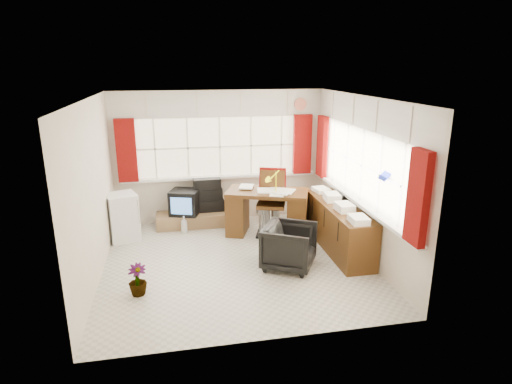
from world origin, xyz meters
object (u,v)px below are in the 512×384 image
(desk_lamp, at_px, (276,178))
(crt_tv, at_px, (185,202))
(task_chair, at_px, (272,199))
(tv_bench, at_px, (194,219))
(mini_fridge, at_px, (122,217))
(radiator, at_px, (269,220))
(credenza, at_px, (338,226))
(desk, at_px, (267,210))
(office_chair, at_px, (289,246))

(desk_lamp, distance_m, crt_tv, 1.85)
(task_chair, relative_size, tv_bench, 0.84)
(crt_tv, distance_m, mini_fridge, 1.17)
(radiator, height_order, mini_fridge, mini_fridge)
(credenza, xyz_separation_m, crt_tv, (-2.44, 1.51, 0.09))
(credenza, relative_size, mini_fridge, 2.42)
(desk, xyz_separation_m, task_chair, (0.10, 0.08, 0.17))
(radiator, height_order, crt_tv, crt_tv)
(radiator, distance_m, crt_tv, 1.61)
(radiator, xyz_separation_m, credenza, (0.95, -0.95, 0.17))
(desk, height_order, desk_lamp, desk_lamp)
(desk, xyz_separation_m, office_chair, (0.04, -1.35, -0.11))
(credenza, height_order, mini_fridge, credenza)
(desk_lamp, xyz_separation_m, tv_bench, (-1.38, 0.85, -0.97))
(desk_lamp, distance_m, tv_bench, 1.89)
(office_chair, relative_size, credenza, 0.37)
(credenza, bearing_deg, tv_bench, 146.30)
(task_chair, height_order, credenza, task_chair)
(desk, distance_m, mini_fridge, 2.53)
(tv_bench, distance_m, crt_tv, 0.39)
(crt_tv, relative_size, mini_fridge, 0.76)
(desk_lamp, bearing_deg, tv_bench, 148.30)
(credenza, relative_size, tv_bench, 1.43)
(tv_bench, bearing_deg, mini_fridge, -160.84)
(tv_bench, distance_m, mini_fridge, 1.35)
(radiator, bearing_deg, task_chair, -37.09)
(desk, distance_m, crt_tv, 1.57)
(task_chair, xyz_separation_m, radiator, (-0.04, 0.03, -0.40))
(desk, relative_size, tv_bench, 1.12)
(desk_lamp, distance_m, office_chair, 1.40)
(desk, height_order, credenza, same)
(desk_lamp, relative_size, credenza, 0.20)
(radiator, bearing_deg, crt_tv, 159.48)
(radiator, relative_size, mini_fridge, 0.67)
(desk, relative_size, office_chair, 2.11)
(office_chair, height_order, crt_tv, crt_tv)
(radiator, relative_size, tv_bench, 0.40)
(desk_lamp, relative_size, radiator, 0.73)
(desk, height_order, tv_bench, desk)
(credenza, distance_m, crt_tv, 2.87)
(desk, bearing_deg, mini_fridge, 174.47)
(task_chair, distance_m, crt_tv, 1.64)
(desk, bearing_deg, crt_tv, 155.08)
(desk_lamp, xyz_separation_m, credenza, (0.90, -0.67, -0.70))
(credenza, distance_m, tv_bench, 2.75)
(credenza, bearing_deg, crt_tv, 148.31)
(task_chair, xyz_separation_m, tv_bench, (-1.37, 0.60, -0.50))
(task_chair, bearing_deg, office_chair, -92.58)
(desk, bearing_deg, desk_lamp, -57.51)
(desk_lamp, relative_size, crt_tv, 0.64)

